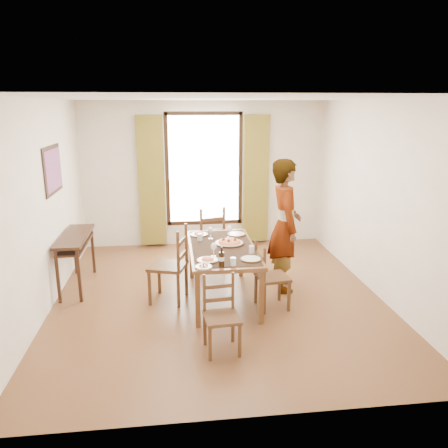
{
  "coord_description": "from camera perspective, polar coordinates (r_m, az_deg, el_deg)",
  "views": [
    {
      "loc": [
        -0.59,
        -5.66,
        2.62
      ],
      "look_at": [
        0.11,
        0.21,
        1.0
      ],
      "focal_mm": 35.0,
      "sensor_mm": 36.0,
      "label": 1
    }
  ],
  "objects": [
    {
      "name": "dining_table",
      "position": [
        5.96,
        -0.23,
        -3.61
      ],
      "size": [
        0.89,
        1.7,
        0.76
      ],
      "color": "brown",
      "rests_on": "ground"
    },
    {
      "name": "ground",
      "position": [
        6.26,
        -0.77,
        -9.41
      ],
      "size": [
        5.0,
        5.0,
        0.0
      ],
      "primitive_type": "plane",
      "color": "#5B2C1C",
      "rests_on": "ground"
    },
    {
      "name": "chair_east",
      "position": [
        5.81,
        6.05,
        -7.02
      ],
      "size": [
        0.45,
        0.45,
        0.9
      ],
      "rotation": [
        0.0,
        0.0,
        1.7
      ],
      "color": "#4E321A",
      "rests_on": "ground"
    },
    {
      "name": "wine_glass_b",
      "position": [
        6.3,
        0.71,
        -1.0
      ],
      "size": [
        0.08,
        0.08,
        0.18
      ],
      "primitive_type": null,
      "color": "white",
      "rests_on": "dining_table"
    },
    {
      "name": "man",
      "position": [
        6.28,
        7.96,
        -0.22
      ],
      "size": [
        0.74,
        0.53,
        1.91
      ],
      "primitive_type": "imported",
      "rotation": [
        0.0,
        0.0,
        1.52
      ],
      "color": "gray",
      "rests_on": "ground"
    },
    {
      "name": "chair_north",
      "position": [
        7.23,
        -1.95,
        -1.91
      ],
      "size": [
        0.56,
        0.56,
        1.03
      ],
      "rotation": [
        0.0,
        0.0,
        3.41
      ],
      "color": "#4E321A",
      "rests_on": "ground"
    },
    {
      "name": "console_table",
      "position": [
        6.71,
        -18.89,
        -2.31
      ],
      "size": [
        0.38,
        1.2,
        0.8
      ],
      "color": "#341811",
      "rests_on": "ground"
    },
    {
      "name": "wine_glass_a",
      "position": [
        5.53,
        -1.36,
        -3.37
      ],
      "size": [
        0.08,
        0.08,
        0.18
      ],
      "primitive_type": null,
      "color": "white",
      "rests_on": "dining_table"
    },
    {
      "name": "tumbler_b",
      "position": [
        6.2,
        -3.18,
        -1.71
      ],
      "size": [
        0.07,
        0.07,
        0.1
      ],
      "primitive_type": "cylinder",
      "color": "silver",
      "rests_on": "dining_table"
    },
    {
      "name": "pasta_platter",
      "position": [
        6.03,
        0.72,
        -2.18
      ],
      "size": [
        0.4,
        0.4,
        0.1
      ],
      "primitive_type": null,
      "color": "red",
      "rests_on": "dining_table"
    },
    {
      "name": "chair_west",
      "position": [
        6.0,
        -6.99,
        -5.56
      ],
      "size": [
        0.58,
        0.58,
        1.06
      ],
      "rotation": [
        0.0,
        0.0,
        -1.87
      ],
      "color": "#4E321A",
      "rests_on": "ground"
    },
    {
      "name": "caprese_plate",
      "position": [
        5.2,
        -2.68,
        -5.47
      ],
      "size": [
        0.2,
        0.2,
        0.04
      ],
      "primitive_type": null,
      "color": "silver",
      "rests_on": "dining_table"
    },
    {
      "name": "wine_glass_c",
      "position": [
        6.25,
        -1.77,
        -1.16
      ],
      "size": [
        0.08,
        0.08,
        0.18
      ],
      "primitive_type": null,
      "color": "white",
      "rests_on": "dining_table"
    },
    {
      "name": "tumbler_c",
      "position": [
        5.24,
        1.2,
        -4.92
      ],
      "size": [
        0.07,
        0.07,
        0.1
      ],
      "primitive_type": "cylinder",
      "color": "silver",
      "rests_on": "dining_table"
    },
    {
      "name": "plate_sw",
      "position": [
        5.4,
        -2.17,
        -4.58
      ],
      "size": [
        0.27,
        0.27,
        0.05
      ],
      "primitive_type": null,
      "color": "silver",
      "rests_on": "dining_table"
    },
    {
      "name": "plate_ne",
      "position": [
        6.47,
        1.69,
        -1.19
      ],
      "size": [
        0.27,
        0.27,
        0.05
      ],
      "primitive_type": null,
      "color": "silver",
      "rests_on": "dining_table"
    },
    {
      "name": "chair_south",
      "position": [
        4.84,
        -0.37,
        -12.04
      ],
      "size": [
        0.41,
        0.41,
        0.85
      ],
      "rotation": [
        0.0,
        0.0,
        0.09
      ],
      "color": "#4E321A",
      "rests_on": "ground"
    },
    {
      "name": "plate_nw",
      "position": [
        6.46,
        -3.29,
        -1.23
      ],
      "size": [
        0.27,
        0.27,
        0.05
      ],
      "primitive_type": null,
      "color": "silver",
      "rests_on": "dining_table"
    },
    {
      "name": "room_shell",
      "position": [
        5.92,
        -1.0,
        4.82
      ],
      "size": [
        4.6,
        5.1,
        2.74
      ],
      "color": "white",
      "rests_on": "ground"
    },
    {
      "name": "wine_bottle",
      "position": [
        5.18,
        -0.32,
        -4.29
      ],
      "size": [
        0.07,
        0.07,
        0.25
      ],
      "primitive_type": null,
      "color": "black",
      "rests_on": "dining_table"
    },
    {
      "name": "tumbler_a",
      "position": [
        5.68,
        3.63,
        -3.34
      ],
      "size": [
        0.07,
        0.07,
        0.1
      ],
      "primitive_type": "cylinder",
      "color": "silver",
      "rests_on": "dining_table"
    },
    {
      "name": "plate_se",
      "position": [
        5.44,
        3.53,
        -4.43
      ],
      "size": [
        0.27,
        0.27,
        0.05
      ],
      "primitive_type": null,
      "color": "silver",
      "rests_on": "dining_table"
    }
  ]
}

